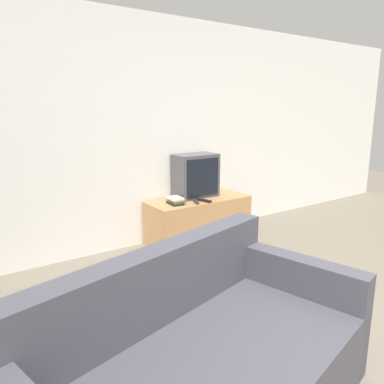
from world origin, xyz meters
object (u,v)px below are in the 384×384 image
object	(u,v)px
couch	(203,373)
book_stack	(176,201)
television	(196,176)
remote_on_stand	(204,201)
remote_secondary	(196,202)
tv_stand	(198,219)

from	to	relation	value
couch	book_stack	distance (m)	2.51
television	remote_on_stand	distance (m)	0.37
remote_secondary	remote_on_stand	bearing A→B (deg)	-6.03
couch	book_stack	size ratio (longest dim) A/B	9.09
book_stack	tv_stand	bearing A→B (deg)	8.38
couch	remote_on_stand	world-z (taller)	couch
tv_stand	remote_secondary	distance (m)	0.34
tv_stand	remote_on_stand	xyz separation A→B (m)	(-0.03, -0.15, 0.27)
television	tv_stand	bearing A→B (deg)	-106.69
tv_stand	television	bearing A→B (deg)	73.31
remote_on_stand	remote_secondary	xyz separation A→B (m)	(-0.11, 0.01, 0.00)
television	remote_secondary	bearing A→B (deg)	-124.53
tv_stand	television	size ratio (longest dim) A/B	2.37
tv_stand	television	distance (m)	0.53
tv_stand	book_stack	xyz separation A→B (m)	(-0.36, -0.05, 0.30)
television	couch	bearing A→B (deg)	-124.79
book_stack	remote_secondary	world-z (taller)	book_stack
remote_secondary	book_stack	bearing A→B (deg)	158.21
tv_stand	book_stack	size ratio (longest dim) A/B	5.65
remote_on_stand	remote_secondary	distance (m)	0.11
book_stack	remote_on_stand	bearing A→B (deg)	-16.80
book_stack	remote_on_stand	distance (m)	0.35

